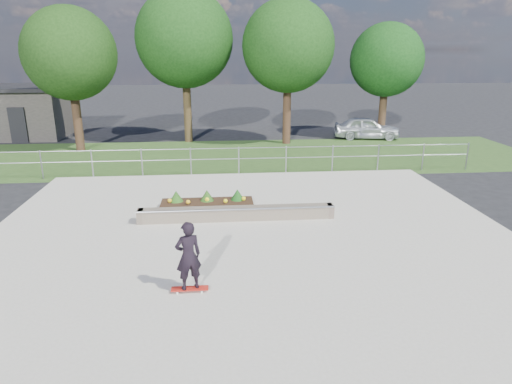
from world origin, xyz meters
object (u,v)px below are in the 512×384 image
planter_bed (207,204)px  grind_ledge (237,213)px  parked_car (367,128)px  skateboarder (188,256)px

planter_bed → grind_ledge: bearing=-47.4°
planter_bed → parked_car: size_ratio=0.79×
parked_car → grind_ledge: bearing=156.5°
skateboarder → grind_ledge: bearing=74.1°
skateboarder → parked_car: 19.70m
grind_ledge → skateboarder: size_ratio=3.72×
parked_car → skateboarder: bearing=160.2°
grind_ledge → planter_bed: size_ratio=2.00×
grind_ledge → skateboarder: skateboarder is taller
skateboarder → parked_car: bearing=61.2°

